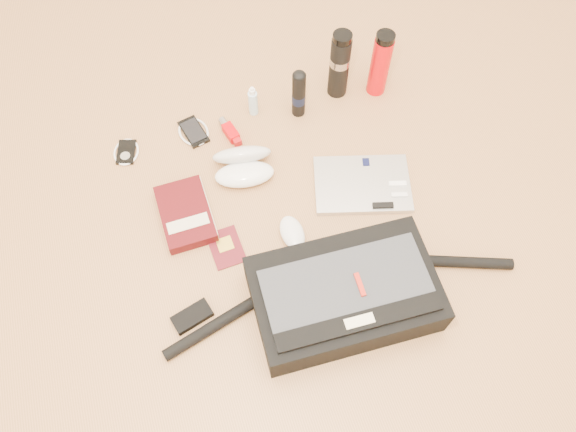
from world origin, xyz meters
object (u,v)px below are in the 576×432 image
Objects in this scene: thermos_red at (380,64)px; book at (186,214)px; thermos_black at (339,64)px; messenger_bag at (343,295)px; laptop at (363,185)px.

book is at bearing -158.81° from thermos_red.
thermos_black reaches higher than thermos_red.
messenger_bag is 0.80m from thermos_red.
thermos_black is at bearing 73.35° from messenger_bag.
laptop is at bearing -99.08° from thermos_black.
thermos_black reaches higher than laptop.
book is (-0.55, 0.07, 0.01)m from laptop.
messenger_bag is 4.10× the size of thermos_red.
thermos_red reaches higher than messenger_bag.
messenger_bag reaches higher than laptop.
thermos_red is (0.13, -0.04, -0.01)m from thermos_black.
book is 0.90× the size of thermos_red.
messenger_bag is at bearing -103.96° from laptop.
laptop is 0.56m from book.
messenger_bag is 0.54m from book.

